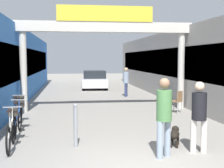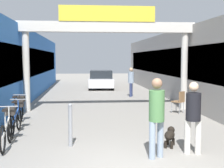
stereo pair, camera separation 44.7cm
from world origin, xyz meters
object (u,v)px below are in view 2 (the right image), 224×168
(bollard_post_metal, at_px, (70,125))
(bicycle_silver_nearest, at_px, (7,129))
(bicycle_black_third, at_px, (17,112))
(parked_car_white, at_px, (101,80))
(dog_on_leash, at_px, (170,135))
(cafe_chair_wood_nearer, at_px, (180,100))
(bicycle_blue_second, at_px, (16,118))
(pedestrian_companion, at_px, (157,112))
(pedestrian_with_dog, at_px, (193,113))
(pedestrian_carrying_crate, at_px, (131,80))

(bollard_post_metal, bearing_deg, bicycle_silver_nearest, 174.95)
(bicycle_black_third, relative_size, parked_car_white, 0.41)
(dog_on_leash, bearing_deg, cafe_chair_wood_nearer, 69.73)
(bicycle_silver_nearest, relative_size, bicycle_blue_second, 1.00)
(bollard_post_metal, relative_size, parked_car_white, 0.27)
(bollard_post_metal, bearing_deg, pedestrian_companion, -29.94)
(bicycle_silver_nearest, bearing_deg, dog_on_leash, -4.99)
(bicycle_blue_second, bearing_deg, pedestrian_with_dog, -28.52)
(cafe_chair_wood_nearer, bearing_deg, parked_car_white, 103.04)
(pedestrian_companion, bearing_deg, bicycle_silver_nearest, 160.39)
(pedestrian_companion, distance_m, pedestrian_carrying_crate, 11.19)
(pedestrian_companion, bearing_deg, pedestrian_with_dog, 14.44)
(bicycle_blue_second, bearing_deg, cafe_chair_wood_nearer, 25.55)
(dog_on_leash, distance_m, parked_car_white, 15.43)
(bollard_post_metal, bearing_deg, pedestrian_carrying_crate, 72.94)
(pedestrian_carrying_crate, distance_m, bollard_post_metal, 10.49)
(dog_on_leash, bearing_deg, bicycle_silver_nearest, 175.01)
(pedestrian_companion, height_order, bollard_post_metal, pedestrian_companion)
(parked_car_white, bearing_deg, pedestrian_carrying_crate, -74.53)
(pedestrian_with_dog, relative_size, cafe_chair_wood_nearer, 1.87)
(pedestrian_with_dog, distance_m, bicycle_black_third, 5.97)
(bicycle_blue_second, distance_m, cafe_chair_wood_nearer, 6.44)
(pedestrian_carrying_crate, height_order, cafe_chair_wood_nearer, pedestrian_carrying_crate)
(bicycle_black_third, distance_m, bollard_post_metal, 3.34)
(parked_car_white, bearing_deg, dog_on_leash, -86.90)
(dog_on_leash, bearing_deg, bicycle_black_third, 145.51)
(pedestrian_carrying_crate, distance_m, parked_car_white, 5.37)
(pedestrian_with_dog, relative_size, parked_car_white, 0.41)
(dog_on_leash, bearing_deg, bicycle_blue_second, 156.72)
(pedestrian_carrying_crate, distance_m, cafe_chair_wood_nearer, 5.80)
(pedestrian_carrying_crate, bearing_deg, pedestrian_with_dog, -91.30)
(cafe_chair_wood_nearer, bearing_deg, pedestrian_with_dog, -104.34)
(pedestrian_with_dog, height_order, parked_car_white, pedestrian_with_dog)
(dog_on_leash, distance_m, bollard_post_metal, 2.50)
(pedestrian_with_dog, bearing_deg, parked_car_white, 94.21)
(pedestrian_with_dog, bearing_deg, bicycle_blue_second, 151.48)
(dog_on_leash, bearing_deg, parked_car_white, 93.10)
(pedestrian_carrying_crate, bearing_deg, bollard_post_metal, -107.06)
(pedestrian_with_dog, xyz_separation_m, cafe_chair_wood_nearer, (1.33, 5.21, -0.41))
(pedestrian_companion, distance_m, bicycle_black_third, 5.45)
(pedestrian_companion, bearing_deg, dog_on_leash, 57.84)
(pedestrian_carrying_crate, distance_m, bicycle_black_third, 8.79)
(bicycle_silver_nearest, height_order, bicycle_blue_second, same)
(pedestrian_carrying_crate, relative_size, cafe_chair_wood_nearer, 1.89)
(pedestrian_with_dog, distance_m, cafe_chair_wood_nearer, 5.39)
(bicycle_silver_nearest, distance_m, bollard_post_metal, 1.58)
(cafe_chair_wood_nearer, bearing_deg, pedestrian_companion, -112.38)
(dog_on_leash, xyz_separation_m, cafe_chair_wood_nearer, (1.68, 4.55, 0.26))
(dog_on_leash, distance_m, bicycle_blue_second, 4.49)
(bicycle_silver_nearest, distance_m, bicycle_blue_second, 1.42)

